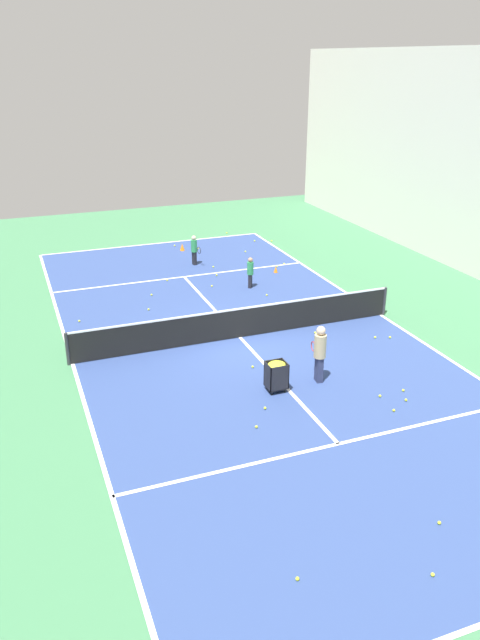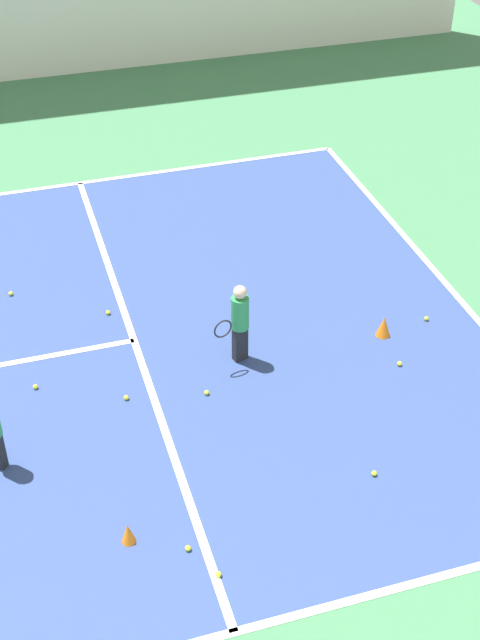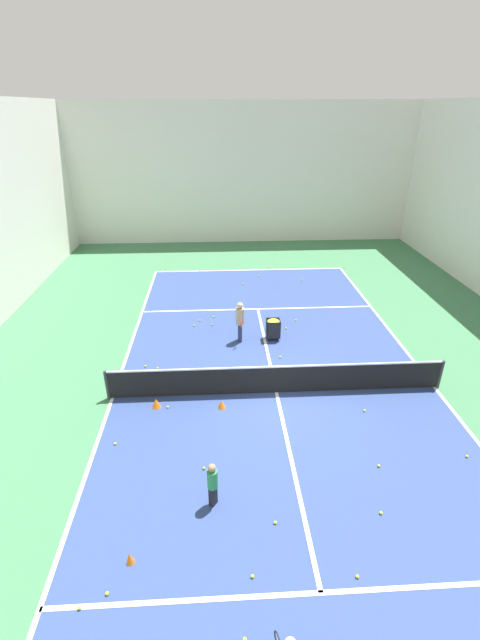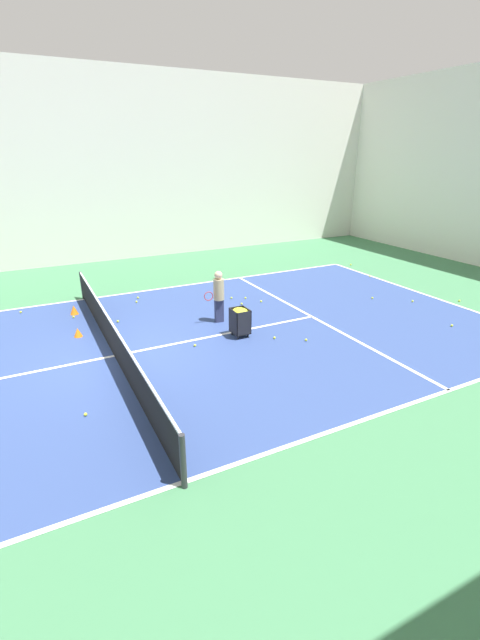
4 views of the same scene
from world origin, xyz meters
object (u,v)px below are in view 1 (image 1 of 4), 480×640
at_px(coach_at_net, 320,350).
at_px(child_midcourt, 250,271).
at_px(player_near_baseline, 194,248).
at_px(ball_cart, 276,371).
at_px(training_cone_0, 276,269).
at_px(training_cone_1, 337,311).
at_px(tennis_net, 240,322).

height_order(coach_at_net, child_midcourt, coach_at_net).
bearing_deg(player_near_baseline, child_midcourt, 3.67).
distance_m(ball_cart, training_cone_0, 9.71).
bearing_deg(training_cone_1, training_cone_0, -89.23).
height_order(tennis_net, ball_cart, tennis_net).
xyz_separation_m(tennis_net, training_cone_1, (-3.68, -0.51, -0.36)).
bearing_deg(ball_cart, training_cone_1, -135.17).
bearing_deg(training_cone_1, player_near_baseline, -68.15).
relative_size(player_near_baseline, ball_cart, 1.50).
bearing_deg(child_midcourt, player_near_baseline, -125.07).
height_order(ball_cart, training_cone_0, ball_cart).
relative_size(child_midcourt, ball_cart, 1.43).
bearing_deg(coach_at_net, ball_cart, 98.45).
relative_size(coach_at_net, child_midcourt, 1.35).
bearing_deg(training_cone_1, coach_at_net, 55.06).
relative_size(tennis_net, training_cone_0, 39.66).
bearing_deg(ball_cart, child_midcourt, -106.94).
height_order(coach_at_net, training_cone_0, coach_at_net).
distance_m(player_near_baseline, training_cone_0, 3.55).
distance_m(player_near_baseline, training_cone_1, 7.61).
height_order(child_midcourt, training_cone_0, child_midcourt).
bearing_deg(tennis_net, training_cone_0, -123.81).
relative_size(tennis_net, ball_cart, 12.60).
bearing_deg(tennis_net, player_near_baseline, -96.48).
bearing_deg(ball_cart, coach_at_net, -176.67).
distance_m(training_cone_0, training_cone_1, 4.89).
bearing_deg(child_midcourt, coach_at_net, 29.04).
bearing_deg(training_cone_0, child_midcourt, 38.52).
relative_size(child_midcourt, training_cone_1, 4.01).
distance_m(coach_at_net, child_midcourt, 7.57).
height_order(tennis_net, child_midcourt, child_midcourt).
xyz_separation_m(tennis_net, coach_at_net, (-0.95, 3.39, 0.41)).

